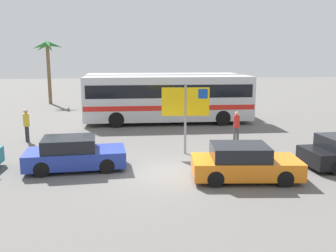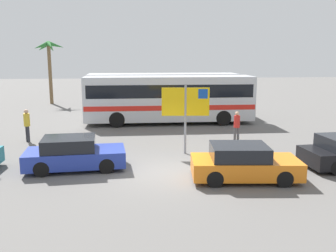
{
  "view_description": "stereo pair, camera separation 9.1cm",
  "coord_description": "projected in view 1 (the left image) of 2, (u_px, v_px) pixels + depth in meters",
  "views": [
    {
      "loc": [
        -1.34,
        -14.11,
        4.58
      ],
      "look_at": [
        0.34,
        2.89,
        1.3
      ],
      "focal_mm": 39.8,
      "sensor_mm": 36.0,
      "label": 1
    },
    {
      "loc": [
        -1.24,
        -14.12,
        4.58
      ],
      "look_at": [
        0.34,
        2.89,
        1.3
      ],
      "focal_mm": 39.8,
      "sensor_mm": 36.0,
      "label": 2
    }
  ],
  "objects": [
    {
      "name": "ground",
      "position": [
        167.0,
        172.0,
        14.79
      ],
      "size": [
        120.0,
        120.0,
        0.0
      ],
      "primitive_type": "plane",
      "color": "#605E5B"
    },
    {
      "name": "pedestrian_near_sign",
      "position": [
        26.0,
        123.0,
        19.69
      ],
      "size": [
        0.32,
        0.32,
        1.75
      ],
      "rotation": [
        0.0,
        0.0,
        0.7
      ],
      "color": "#2D2D33",
      "rests_on": "ground"
    },
    {
      "name": "bus_front_coach",
      "position": [
        169.0,
        97.0,
        24.97
      ],
      "size": [
        11.17,
        2.6,
        3.17
      ],
      "color": "silver",
      "rests_on": "ground"
    },
    {
      "name": "pedestrian_crossing_lot",
      "position": [
        237.0,
        124.0,
        19.64
      ],
      "size": [
        0.32,
        0.32,
        1.65
      ],
      "rotation": [
        0.0,
        0.0,
        4.84
      ],
      "color": "#4C4C51",
      "rests_on": "ground"
    },
    {
      "name": "ferry_sign",
      "position": [
        187.0,
        104.0,
        17.14
      ],
      "size": [
        2.2,
        0.23,
        3.2
      ],
      "rotation": [
        0.0,
        0.0,
        -0.08
      ],
      "color": "gray",
      "rests_on": "ground"
    },
    {
      "name": "palm_tree_seaside",
      "position": [
        48.0,
        54.0,
        34.41
      ],
      "size": [
        2.76,
        2.81,
        5.82
      ],
      "color": "brown",
      "rests_on": "ground"
    },
    {
      "name": "car_orange",
      "position": [
        244.0,
        163.0,
        13.79
      ],
      "size": [
        4.08,
        2.17,
        1.32
      ],
      "rotation": [
        0.0,
        0.0,
        -0.09
      ],
      "color": "orange",
      "rests_on": "ground"
    },
    {
      "name": "car_blue",
      "position": [
        74.0,
        154.0,
        15.04
      ],
      "size": [
        4.09,
        2.11,
        1.32
      ],
      "rotation": [
        0.0,
        0.0,
        0.08
      ],
      "color": "#23389E",
      "rests_on": "ground"
    },
    {
      "name": "bus_rear_coach",
      "position": [
        162.0,
        92.0,
        28.28
      ],
      "size": [
        11.17,
        2.6,
        3.17
      ],
      "color": "silver",
      "rests_on": "ground"
    }
  ]
}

